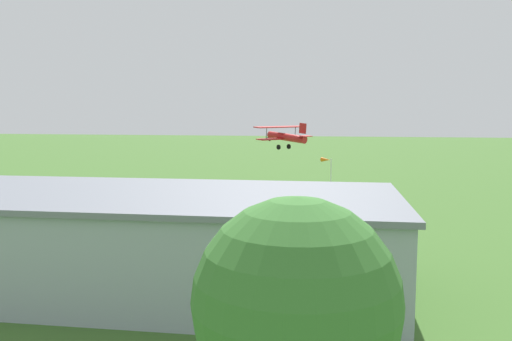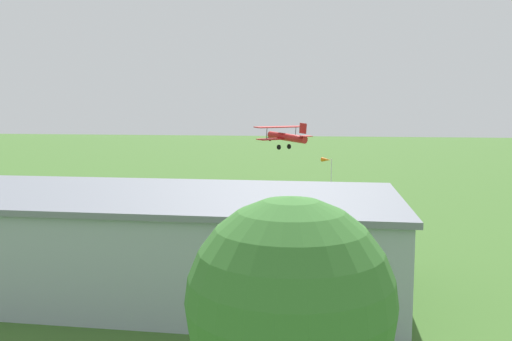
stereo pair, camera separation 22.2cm
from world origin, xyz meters
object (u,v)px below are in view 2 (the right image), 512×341
biplane (285,136)px  car_black (364,233)px  person_by_parked_cars (113,214)px  hangar (141,239)px  car_red (67,221)px  windsock (327,163)px  tree_behind_hangar_right (290,302)px  car_white (8,218)px  person_beside_truck (152,217)px

biplane → car_black: size_ratio=1.93×
person_by_parked_cars → hangar: bearing=121.3°
car_red → car_black: bearing=-179.6°
biplane → person_by_parked_cars: bearing=43.9°
car_red → person_by_parked_cars: size_ratio=2.65×
person_by_parked_cars → windsock: windsock is taller
car_black → car_red: bearing=0.4°
car_black → tree_behind_hangar_right: (2.90, 32.04, 5.41)m
windsock → person_by_parked_cars: bearing=38.6°
tree_behind_hangar_right → biplane: bearing=-82.4°
hangar → person_by_parked_cars: size_ratio=19.76×
car_white → windsock: size_ratio=0.70×
person_by_parked_cars → person_beside_truck: 4.45m
car_red → person_beside_truck: size_ratio=2.91×
hangar → car_black: 21.14m
car_black → windsock: 21.99m
car_black → biplane: bearing=-63.5°
car_red → car_white: (6.84, -0.30, -0.03)m
car_white → tree_behind_hangar_right: tree_behind_hangar_right is taller
car_black → person_by_parked_cars: person_by_parked_cars is taller
biplane → car_white: (26.32, 19.47, -7.90)m
tree_behind_hangar_right → windsock: 53.17m
car_white → windsock: windsock is taller
hangar → biplane: (-5.23, -34.29, 5.51)m
tree_behind_hangar_right → car_white: bearing=-44.1°
person_by_parked_cars → tree_behind_hangar_right: (-23.29, 35.78, 5.39)m
car_red → windsock: 32.97m
hangar → biplane: biplane is taller
tree_behind_hangar_right → car_red: bearing=-50.4°
person_by_parked_cars → person_beside_truck: person_by_parked_cars is taller
car_red → person_beside_truck: car_red is taller
biplane → car_white: 33.67m
car_black → car_red: car_red is taller
person_beside_truck → tree_behind_hangar_right: bearing=117.8°
person_by_parked_cars → windsock: (-21.76, -17.36, 4.31)m
hangar → person_beside_truck: 19.78m
person_beside_truck → hangar: bearing=110.1°
hangar → tree_behind_hangar_right: size_ratio=3.70×
biplane → car_white: size_ratio=1.88×
car_black → car_white: car_black is taller
biplane → person_by_parked_cars: 24.14m
tree_behind_hangar_right → windsock: (1.52, -53.14, -1.08)m
hangar → tree_behind_hangar_right: tree_behind_hangar_right is taller
car_black → tree_behind_hangar_right: tree_behind_hangar_right is taller
car_black → car_white: bearing=-0.2°
car_black → person_by_parked_cars: size_ratio=2.32×
car_red → person_by_parked_cars: (-3.04, -3.93, 0.00)m
person_by_parked_cars → person_beside_truck: size_ratio=1.10×
hangar → biplane: size_ratio=4.41×
biplane → person_beside_truck: biplane is taller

